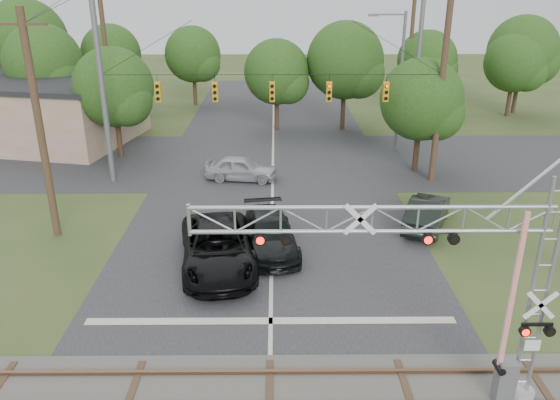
{
  "coord_description": "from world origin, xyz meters",
  "views": [
    {
      "loc": [
        0.2,
        -10.66,
        11.14
      ],
      "look_at": [
        0.34,
        7.5,
        3.8
      ],
      "focal_mm": 35.0,
      "sensor_mm": 36.0,
      "label": 1
    }
  ],
  "objects_px": {
    "streetlight": "(398,76)",
    "car_dark": "(270,234)",
    "sedan_silver": "(241,168)",
    "commercial_building": "(0,108)",
    "crossing_gantry": "(436,272)",
    "pickup_black": "(217,248)",
    "traffic_signal_span": "(289,85)"
  },
  "relations": [
    {
      "from": "streetlight",
      "to": "car_dark",
      "type": "bearing_deg",
      "value": -119.31
    },
    {
      "from": "sedan_silver",
      "to": "commercial_building",
      "type": "height_order",
      "value": "commercial_building"
    },
    {
      "from": "crossing_gantry",
      "to": "commercial_building",
      "type": "height_order",
      "value": "crossing_gantry"
    },
    {
      "from": "pickup_black",
      "to": "car_dark",
      "type": "distance_m",
      "value": 2.68
    },
    {
      "from": "crossing_gantry",
      "to": "car_dark",
      "type": "bearing_deg",
      "value": 114.95
    },
    {
      "from": "sedan_silver",
      "to": "commercial_building",
      "type": "relative_size",
      "value": 0.2
    },
    {
      "from": "car_dark",
      "to": "commercial_building",
      "type": "height_order",
      "value": "commercial_building"
    },
    {
      "from": "sedan_silver",
      "to": "commercial_building",
      "type": "xyz_separation_m",
      "value": [
        -18.52,
        9.53,
        1.6
      ]
    },
    {
      "from": "car_dark",
      "to": "sedan_silver",
      "type": "distance_m",
      "value": 9.33
    },
    {
      "from": "commercial_building",
      "to": "streetlight",
      "type": "xyz_separation_m",
      "value": [
        28.77,
        -3.66,
        2.89
      ]
    },
    {
      "from": "streetlight",
      "to": "sedan_silver",
      "type": "bearing_deg",
      "value": -150.2
    },
    {
      "from": "car_dark",
      "to": "crossing_gantry",
      "type": "bearing_deg",
      "value": -73.74
    },
    {
      "from": "sedan_silver",
      "to": "streetlight",
      "type": "distance_m",
      "value": 12.63
    },
    {
      "from": "crossing_gantry",
      "to": "traffic_signal_span",
      "type": "bearing_deg",
      "value": 100.45
    },
    {
      "from": "streetlight",
      "to": "traffic_signal_span",
      "type": "bearing_deg",
      "value": -140.72
    },
    {
      "from": "car_dark",
      "to": "sedan_silver",
      "type": "xyz_separation_m",
      "value": [
        -1.81,
        9.15,
        -0.03
      ]
    },
    {
      "from": "crossing_gantry",
      "to": "sedan_silver",
      "type": "height_order",
      "value": "crossing_gantry"
    },
    {
      "from": "sedan_silver",
      "to": "commercial_building",
      "type": "distance_m",
      "value": 20.89
    },
    {
      "from": "traffic_signal_span",
      "to": "commercial_building",
      "type": "relative_size",
      "value": 0.9
    },
    {
      "from": "crossing_gantry",
      "to": "sedan_silver",
      "type": "relative_size",
      "value": 2.25
    },
    {
      "from": "pickup_black",
      "to": "car_dark",
      "type": "xyz_separation_m",
      "value": [
        2.17,
        1.58,
        -0.12
      ]
    },
    {
      "from": "streetlight",
      "to": "crossing_gantry",
      "type": "bearing_deg",
      "value": -99.4
    },
    {
      "from": "traffic_signal_span",
      "to": "pickup_black",
      "type": "relative_size",
      "value": 3.08
    },
    {
      "from": "traffic_signal_span",
      "to": "streetlight",
      "type": "bearing_deg",
      "value": 39.28
    },
    {
      "from": "traffic_signal_span",
      "to": "sedan_silver",
      "type": "relative_size",
      "value": 4.53
    },
    {
      "from": "traffic_signal_span",
      "to": "streetlight",
      "type": "relative_size",
      "value": 2.08
    },
    {
      "from": "car_dark",
      "to": "commercial_building",
      "type": "distance_m",
      "value": 27.65
    },
    {
      "from": "crossing_gantry",
      "to": "sedan_silver",
      "type": "xyz_separation_m",
      "value": [
        -6.2,
        18.57,
        -3.42
      ]
    },
    {
      "from": "pickup_black",
      "to": "car_dark",
      "type": "height_order",
      "value": "pickup_black"
    },
    {
      "from": "streetlight",
      "to": "pickup_black",
      "type": "bearing_deg",
      "value": -122.56
    },
    {
      "from": "traffic_signal_span",
      "to": "crossing_gantry",
      "type": "bearing_deg",
      "value": -79.55
    },
    {
      "from": "commercial_building",
      "to": "traffic_signal_span",
      "type": "bearing_deg",
      "value": -12.64
    }
  ]
}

